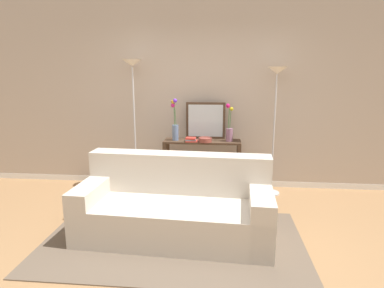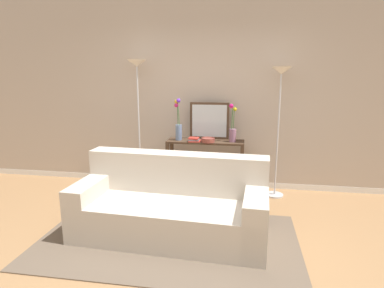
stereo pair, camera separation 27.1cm
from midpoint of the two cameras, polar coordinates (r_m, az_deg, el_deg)
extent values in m
cube|color=#9E754C|center=(3.46, -5.05, -19.08)|extent=(16.00, 16.00, 0.02)
cube|color=white|center=(5.41, -0.84, -6.34)|extent=(12.00, 0.15, 0.09)
cube|color=#B7A899|center=(5.13, -0.90, 10.24)|extent=(12.00, 0.14, 3.00)
cube|color=brown|center=(3.70, -5.47, -16.48)|extent=(2.78, 1.62, 0.01)
cube|color=beige|center=(3.70, -5.24, -12.97)|extent=(2.13, 0.99, 0.42)
cube|color=beige|center=(3.82, -4.27, -5.01)|extent=(2.10, 0.37, 0.46)
cube|color=beige|center=(3.97, -18.55, -10.34)|extent=(0.29, 0.89, 0.60)
cube|color=beige|center=(3.57, 9.65, -12.49)|extent=(0.29, 0.89, 0.60)
cube|color=#473323|center=(4.87, 0.20, 0.46)|extent=(1.14, 0.34, 0.03)
cube|color=#473323|center=(5.04, 0.19, -6.58)|extent=(1.05, 0.29, 0.01)
cube|color=#473323|center=(4.91, -6.34, -4.29)|extent=(0.05, 0.05, 0.76)
cube|color=#473323|center=(4.81, 6.55, -4.65)|extent=(0.05, 0.05, 0.76)
cube|color=#473323|center=(5.18, -5.70, -3.37)|extent=(0.05, 0.05, 0.76)
cube|color=#473323|center=(5.09, 6.49, -3.69)|extent=(0.05, 0.05, 0.76)
cylinder|color=silver|center=(5.25, -11.04, -7.58)|extent=(0.26, 0.26, 0.02)
cylinder|color=silver|center=(5.01, -11.49, 2.48)|extent=(0.02, 0.02, 1.84)
cone|color=silver|center=(4.94, -11.99, 13.65)|extent=(0.28, 0.28, 0.10)
cylinder|color=silver|center=(5.08, 12.03, -8.32)|extent=(0.26, 0.26, 0.02)
cylinder|color=silver|center=(4.84, 12.50, 1.46)|extent=(0.02, 0.02, 1.74)
cone|color=silver|center=(4.76, 13.04, 12.39)|extent=(0.28, 0.28, 0.10)
cube|color=#473323|center=(4.95, 0.81, 4.08)|extent=(0.59, 0.02, 0.55)
cube|color=silver|center=(4.94, 0.80, 4.07)|extent=(0.52, 0.01, 0.48)
cylinder|color=#6B84AD|center=(4.87, -4.52, 1.99)|extent=(0.09, 0.09, 0.23)
cylinder|color=#3D7538|center=(4.83, -4.73, 5.01)|extent=(0.02, 0.02, 0.29)
sphere|color=#CD2777|center=(4.80, -4.98, 6.72)|extent=(0.06, 0.06, 0.06)
cylinder|color=#3D7538|center=(4.82, -4.73, 5.32)|extent=(0.02, 0.02, 0.34)
sphere|color=gold|center=(4.80, -4.98, 7.34)|extent=(0.05, 0.05, 0.05)
cylinder|color=#3D7538|center=(4.81, -4.58, 5.42)|extent=(0.03, 0.01, 0.36)
sphere|color=#6A33DF|center=(4.78, -4.61, 7.53)|extent=(0.06, 0.06, 0.06)
cylinder|color=gray|center=(4.81, 4.93, 1.59)|extent=(0.10, 0.10, 0.19)
cylinder|color=#3D7538|center=(4.79, 5.10, 4.39)|extent=(0.02, 0.02, 0.28)
sphere|color=gold|center=(4.78, 5.29, 6.10)|extent=(0.06, 0.06, 0.06)
cylinder|color=#3D7538|center=(4.78, 4.85, 4.62)|extent=(0.02, 0.02, 0.32)
sphere|color=#D72F80|center=(4.77, 4.69, 6.55)|extent=(0.06, 0.06, 0.06)
cylinder|color=#3D7538|center=(4.78, 4.83, 4.68)|extent=(0.02, 0.03, 0.33)
sphere|color=#C8166C|center=(4.77, 4.65, 6.68)|extent=(0.06, 0.06, 0.06)
cylinder|color=brown|center=(4.76, 0.67, 0.69)|extent=(0.20, 0.20, 0.05)
torus|color=brown|center=(4.75, 0.67, 1.05)|extent=(0.19, 0.19, 0.01)
cube|color=#BC3328|center=(4.79, -1.70, 0.53)|extent=(0.19, 0.17, 0.02)
cube|color=slate|center=(4.80, -1.84, 0.77)|extent=(0.16, 0.15, 0.02)
cube|color=#BC3328|center=(4.79, -1.83, 1.00)|extent=(0.15, 0.14, 0.02)
cube|color=slate|center=(5.12, -4.79, -7.29)|extent=(0.05, 0.18, 0.12)
cube|color=#BC3328|center=(5.12, -4.24, -7.45)|extent=(0.04, 0.16, 0.10)
cube|color=#1E7075|center=(5.11, -3.74, -7.37)|extent=(0.04, 0.15, 0.12)
cube|color=#2D2D33|center=(5.10, -3.34, -7.33)|extent=(0.03, 0.16, 0.13)
cube|color=maroon|center=(5.10, -2.94, -7.44)|extent=(0.04, 0.14, 0.11)
cube|color=tan|center=(5.10, -2.51, -7.43)|extent=(0.03, 0.17, 0.12)
cube|color=#6B3360|center=(5.09, -2.10, -7.44)|extent=(0.04, 0.17, 0.12)
camera|label=1|loc=(0.14, -91.87, -0.42)|focal=30.60mm
camera|label=2|loc=(0.14, 88.13, 0.42)|focal=30.60mm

